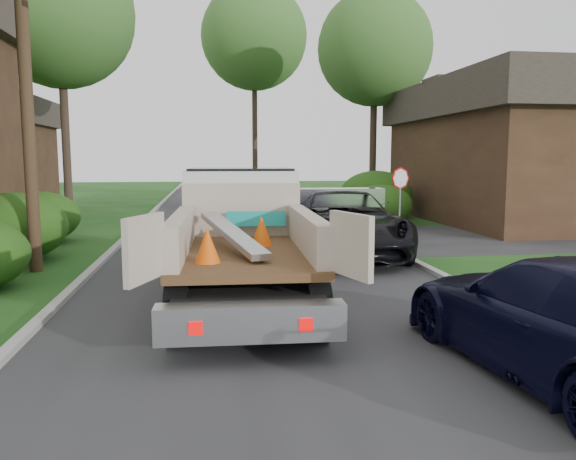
# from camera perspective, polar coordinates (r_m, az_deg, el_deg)

# --- Properties ---
(ground) EXTENTS (120.00, 120.00, 0.00)m
(ground) POSITION_cam_1_polar(r_m,az_deg,el_deg) (9.84, -0.44, -9.04)
(ground) COLOR #154513
(ground) RESTS_ON ground
(road) EXTENTS (8.00, 90.00, 0.02)m
(road) POSITION_cam_1_polar(r_m,az_deg,el_deg) (19.59, -4.32, -0.85)
(road) COLOR #28282B
(road) RESTS_ON ground
(curb_left) EXTENTS (0.20, 90.00, 0.12)m
(curb_left) POSITION_cam_1_polar(r_m,az_deg,el_deg) (19.75, -16.28, -0.89)
(curb_left) COLOR #9E9E99
(curb_left) RESTS_ON ground
(curb_right) EXTENTS (0.20, 90.00, 0.12)m
(curb_right) POSITION_cam_1_polar(r_m,az_deg,el_deg) (20.26, 7.32, -0.46)
(curb_right) COLOR #9E9E99
(curb_right) RESTS_ON ground
(stop_sign) EXTENTS (0.71, 0.32, 2.48)m
(stop_sign) POSITION_cam_1_polar(r_m,az_deg,el_deg) (19.48, 11.31, 4.22)
(stop_sign) COLOR slate
(stop_sign) RESTS_ON ground
(utility_pole) EXTENTS (2.42, 1.25, 10.00)m
(utility_pole) POSITION_cam_1_polar(r_m,az_deg,el_deg) (15.14, -25.17, 15.76)
(utility_pole) COLOR #382619
(utility_pole) RESTS_ON ground
(house_right) EXTENTS (9.72, 12.96, 6.20)m
(house_right) POSITION_cam_1_polar(r_m,az_deg,el_deg) (27.36, 23.54, 7.50)
(house_right) COLOR #352115
(house_right) RESTS_ON ground
(hedge_left_b) EXTENTS (2.86, 2.86, 1.87)m
(hedge_left_b) POSITION_cam_1_polar(r_m,az_deg,el_deg) (16.80, -26.21, 0.27)
(hedge_left_b) COLOR #1E4810
(hedge_left_b) RESTS_ON ground
(hedge_left_c) EXTENTS (2.60, 2.60, 1.70)m
(hedge_left_c) POSITION_cam_1_polar(r_m,az_deg,el_deg) (20.23, -23.95, 1.21)
(hedge_left_c) COLOR #1E4810
(hedge_left_c) RESTS_ON ground
(hedge_right_a) EXTENTS (2.60, 2.60, 1.70)m
(hedge_right_a) POSITION_cam_1_polar(r_m,az_deg,el_deg) (23.52, 9.42, 2.50)
(hedge_right_a) COLOR #1E4810
(hedge_right_a) RESTS_ON ground
(hedge_right_b) EXTENTS (3.38, 3.38, 2.21)m
(hedge_right_b) POSITION_cam_1_polar(r_m,az_deg,el_deg) (26.57, 8.93, 3.60)
(hedge_right_b) COLOR #1E4810
(hedge_right_b) RESTS_ON ground
(tree_left_far) EXTENTS (6.40, 6.40, 12.20)m
(tree_left_far) POSITION_cam_1_polar(r_m,az_deg,el_deg) (27.79, -22.19, 19.67)
(tree_left_far) COLOR #2D2119
(tree_left_far) RESTS_ON ground
(tree_right_far) EXTENTS (6.00, 6.00, 11.50)m
(tree_right_far) POSITION_cam_1_polar(r_m,az_deg,el_deg) (31.16, 8.81, 17.75)
(tree_right_far) COLOR #2D2119
(tree_right_far) RESTS_ON ground
(tree_center_far) EXTENTS (7.20, 7.20, 14.60)m
(tree_center_far) POSITION_cam_1_polar(r_m,az_deg,el_deg) (40.34, -3.46, 19.00)
(tree_center_far) COLOR #2D2119
(tree_center_far) RESTS_ON ground
(flatbed_truck) EXTENTS (3.17, 6.83, 2.55)m
(flatbed_truck) POSITION_cam_1_polar(r_m,az_deg,el_deg) (11.51, -4.70, 0.39)
(flatbed_truck) COLOR black
(flatbed_truck) RESTS_ON ground
(black_pickup) EXTENTS (3.55, 6.88, 1.85)m
(black_pickup) POSITION_cam_1_polar(r_m,az_deg,el_deg) (16.30, 5.46, 0.77)
(black_pickup) COLOR black
(black_pickup) RESTS_ON ground
(navy_suv) EXTENTS (2.70, 5.63, 1.58)m
(navy_suv) POSITION_cam_1_polar(r_m,az_deg,el_deg) (7.89, 26.62, -7.97)
(navy_suv) COLOR black
(navy_suv) RESTS_ON ground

